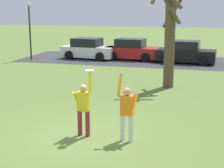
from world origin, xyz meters
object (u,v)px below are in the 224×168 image
(person_catcher, at_px, (83,106))
(parked_car_black, at_px, (185,53))
(bare_tree_tall, at_px, (170,22))
(lamppost_by_lot, at_px, (30,26))
(person_defender, at_px, (127,110))
(frisbee_disc, at_px, (90,70))
(parked_car_white, at_px, (88,49))
(parked_car_red, at_px, (132,50))

(person_catcher, height_order, parked_car_black, person_catcher)
(bare_tree_tall, xyz_separation_m, lamppost_by_lot, (-11.01, 6.39, -0.62))
(person_defender, height_order, frisbee_disc, frisbee_disc)
(person_defender, relative_size, bare_tree_tall, 0.32)
(frisbee_disc, bearing_deg, person_catcher, 176.65)
(lamppost_by_lot, bearing_deg, frisbee_disc, -55.70)
(parked_car_white, height_order, lamppost_by_lot, lamppost_by_lot)
(person_catcher, bearing_deg, parked_car_red, 99.99)
(parked_car_red, distance_m, lamppost_by_lot, 7.88)
(parked_car_white, distance_m, parked_car_red, 3.38)
(person_defender, height_order, parked_car_red, person_defender)
(person_catcher, distance_m, bare_tree_tall, 7.94)
(frisbee_disc, xyz_separation_m, parked_car_black, (1.96, 15.46, -1.37))
(parked_car_white, xyz_separation_m, parked_car_black, (7.40, -0.14, 0.00))
(person_catcher, bearing_deg, bare_tree_tall, 79.57)
(parked_car_black, height_order, bare_tree_tall, bare_tree_tall)
(person_defender, relative_size, parked_car_red, 0.48)
(person_catcher, height_order, parked_car_white, person_catcher)
(frisbee_disc, distance_m, parked_car_red, 16.22)
(parked_car_black, bearing_deg, bare_tree_tall, -88.14)
(person_defender, xyz_separation_m, lamppost_by_lot, (-10.58, 13.87, 1.60))
(parked_car_white, relative_size, lamppost_by_lot, 0.99)
(frisbee_disc, xyz_separation_m, lamppost_by_lot, (-9.42, 13.81, 0.49))
(bare_tree_tall, bearing_deg, parked_car_red, 113.12)
(parked_car_white, relative_size, bare_tree_tall, 0.67)
(person_catcher, height_order, frisbee_disc, frisbee_disc)
(parked_car_red, distance_m, parked_car_black, 4.09)
(bare_tree_tall, bearing_deg, lamppost_by_lot, 149.85)
(person_defender, distance_m, lamppost_by_lot, 17.52)
(parked_car_black, bearing_deg, frisbee_disc, -92.73)
(frisbee_disc, relative_size, parked_car_black, 0.06)
(frisbee_disc, bearing_deg, parked_car_red, 97.42)
(person_catcher, distance_m, frisbee_disc, 1.13)
(parked_car_black, xyz_separation_m, lamppost_by_lot, (-11.38, -1.66, 1.86))
(bare_tree_tall, relative_size, lamppost_by_lot, 1.49)
(parked_car_red, bearing_deg, lamppost_by_lot, -158.61)
(lamppost_by_lot, bearing_deg, parked_car_black, 8.29)
(parked_car_red, height_order, parked_car_black, same)
(parked_car_black, bearing_deg, parked_car_red, 176.53)
(lamppost_by_lot, bearing_deg, person_catcher, -56.32)
(parked_car_red, bearing_deg, bare_tree_tall, -62.38)
(lamppost_by_lot, bearing_deg, person_defender, -52.68)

